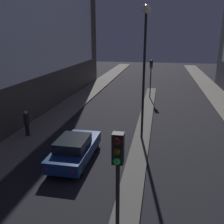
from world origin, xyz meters
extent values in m
cube|color=#56544F|center=(0.00, 16.01, 0.07)|extent=(1.12, 30.02, 0.14)
cylinder|color=black|center=(0.00, 3.97, 1.80)|extent=(0.12, 0.12, 3.31)
cube|color=black|center=(0.00, 3.97, 3.90)|extent=(0.32, 0.28, 0.90)
sphere|color=#4C0F0F|center=(0.00, 3.79, 4.20)|extent=(0.20, 0.20, 0.20)
sphere|color=#4C380A|center=(0.00, 3.79, 3.90)|extent=(0.20, 0.20, 0.20)
sphere|color=#1EEA4C|center=(0.00, 3.79, 3.60)|extent=(0.20, 0.20, 0.20)
cylinder|color=black|center=(0.00, 25.61, 1.80)|extent=(0.12, 0.12, 3.31)
cube|color=black|center=(0.00, 25.61, 3.90)|extent=(0.32, 0.28, 0.90)
sphere|color=#4C0F0F|center=(0.00, 25.43, 4.20)|extent=(0.20, 0.20, 0.20)
sphere|color=#4C380A|center=(0.00, 25.43, 3.90)|extent=(0.20, 0.20, 0.20)
sphere|color=#1EEA4C|center=(0.00, 25.43, 3.60)|extent=(0.20, 0.20, 0.20)
cylinder|color=black|center=(0.00, 13.81, 4.18)|extent=(0.16, 0.16, 8.07)
sphere|color=#F9EAB2|center=(0.00, 13.81, 8.37)|extent=(0.52, 0.52, 0.52)
cube|color=navy|center=(-3.47, 10.07, 0.64)|extent=(1.87, 4.64, 0.64)
cube|color=black|center=(-3.47, 9.73, 1.23)|extent=(1.59, 2.09, 0.55)
cube|color=red|center=(-4.13, 7.76, 0.67)|extent=(0.14, 0.04, 0.10)
cube|color=red|center=(-2.82, 7.76, 0.67)|extent=(0.14, 0.04, 0.10)
cylinder|color=black|center=(-4.30, 11.51, 0.32)|extent=(0.22, 0.64, 0.64)
cylinder|color=black|center=(-2.65, 11.51, 0.32)|extent=(0.22, 0.64, 0.64)
cylinder|color=black|center=(-4.30, 8.64, 0.32)|extent=(0.22, 0.64, 0.64)
cylinder|color=black|center=(-2.65, 8.64, 0.32)|extent=(0.22, 0.64, 0.64)
cylinder|color=black|center=(-7.91, 12.72, 0.55)|extent=(0.29, 0.29, 0.82)
cylinder|color=#232328|center=(-7.91, 12.72, 1.33)|extent=(0.39, 0.39, 0.73)
sphere|color=beige|center=(-7.91, 12.72, 1.81)|extent=(0.24, 0.24, 0.24)
camera|label=1|loc=(1.03, -2.19, 6.86)|focal=40.00mm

